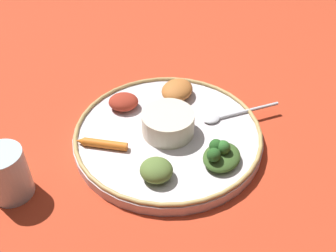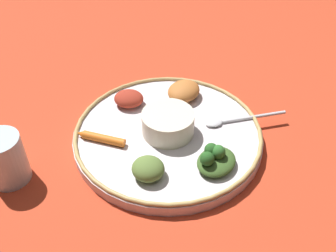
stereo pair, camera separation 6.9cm
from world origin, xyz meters
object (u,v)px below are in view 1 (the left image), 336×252
Objects in this scene: drinking_glass at (8,177)px; spoon at (230,115)px; carrot_near_spoon at (102,144)px; greens_pile at (220,155)px; center_bowl at (168,122)px.

spoon is at bearing 28.20° from drinking_glass.
carrot_near_spoon is 0.17m from drinking_glass.
spoon is 0.13m from greens_pile.
center_bowl is 0.14m from spoon.
carrot_near_spoon is at bearing 35.73° from drinking_glass.
center_bowl is 1.09× the size of drinking_glass.
center_bowl reaches higher than greens_pile.
greens_pile is (-0.02, -0.13, 0.01)m from spoon.
center_bowl is 1.03× the size of greens_pile.
carrot_near_spoon is (-0.22, 0.02, -0.01)m from greens_pile.
center_bowl is 0.30m from drinking_glass.
greens_pile reaches higher than spoon.
greens_pile is at bearing -101.00° from spoon.
carrot_near_spoon is (-0.12, -0.05, -0.02)m from center_bowl.
greens_pile is 1.06× the size of drinking_glass.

